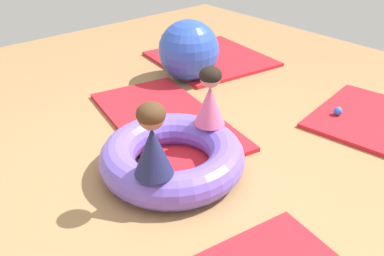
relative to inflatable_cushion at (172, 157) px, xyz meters
The scene contains 9 objects.
ground_plane 0.20m from the inflatable_cushion, 35.81° to the right, with size 8.00×8.00×0.00m, color #9E7549.
gym_mat_near_left 2.46m from the inflatable_cushion, 129.84° to the left, with size 1.34×1.30×0.04m, color red.
gym_mat_far_left 0.81m from the inflatable_cushion, 146.27° to the left, with size 1.72×0.91×0.04m, color red.
inflatable_cushion is the anchor object (origin of this frame).
child_in_navy 0.56m from the inflatable_cushion, 55.36° to the right, with size 0.34×0.34×0.52m.
child_in_pink 0.55m from the inflatable_cushion, 92.96° to the left, with size 0.27×0.27×0.49m.
play_ball_green 2.98m from the inflatable_cushion, 133.27° to the left, with size 0.10×0.10×0.10m, color green.
play_ball_blue 1.76m from the inflatable_cushion, 77.95° to the left, with size 0.08×0.08×0.08m, color blue.
exercise_ball_large 1.84m from the inflatable_cushion, 135.44° to the left, with size 0.69×0.69×0.69m, color blue.
Camera 1 is at (1.94, -1.50, 1.89)m, focal length 38.16 mm.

